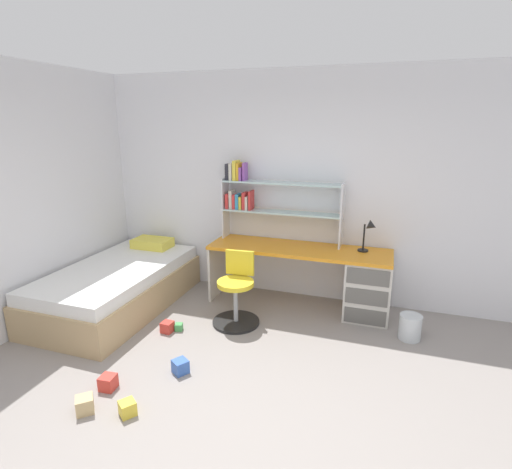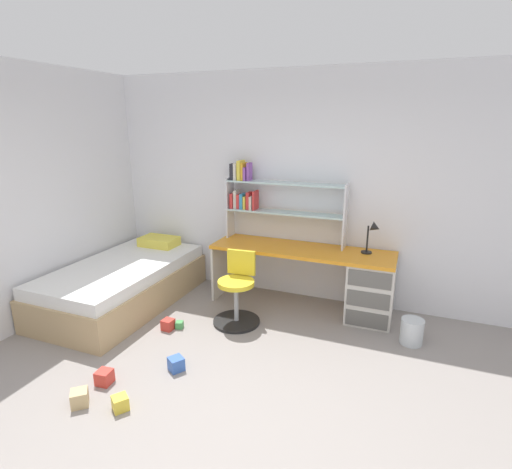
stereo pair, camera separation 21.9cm
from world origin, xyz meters
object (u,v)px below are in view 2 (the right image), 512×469
bookshelf_hutch (266,196)px  toy_block_blue_1 (176,364)px  swivel_chair (237,296)px  toy_block_natural_3 (80,398)px  desk_lamp (373,233)px  waste_bin (412,331)px  toy_block_red_5 (168,325)px  toy_block_yellow_4 (120,403)px  desk (350,281)px  toy_block_green_2 (179,325)px  bed_platform (124,283)px  toy_block_red_0 (104,377)px

bookshelf_hutch → toy_block_blue_1: bearing=-95.2°
bookshelf_hutch → swivel_chair: size_ratio=1.86×
bookshelf_hutch → toy_block_natural_3: bearing=-103.7°
desk_lamp → toy_block_natural_3: 3.22m
waste_bin → toy_block_red_5: size_ratio=2.27×
waste_bin → toy_block_blue_1: 2.33m
bookshelf_hutch → toy_block_yellow_4: bearing=-96.7°
desk_lamp → waste_bin: (0.49, -0.47, -0.86)m
toy_block_blue_1 → desk: bearing=53.1°
toy_block_yellow_4 → toy_block_green_2: bearing=101.8°
toy_block_green_2 → desk_lamp: bearing=30.4°
swivel_chair → desk_lamp: bearing=28.1°
desk_lamp → swivel_chair: 1.65m
swivel_chair → desk: bearing=29.5°
bookshelf_hutch → toy_block_natural_3: bookshelf_hutch is taller
desk → toy_block_green_2: desk is taller
toy_block_natural_3 → bed_platform: bearing=118.8°
bed_platform → toy_block_red_0: bearing=-56.6°
desk_lamp → toy_block_red_0: (-1.92, -2.13, -0.93)m
bookshelf_hutch → toy_block_red_0: (-0.63, -2.24, -1.22)m
waste_bin → toy_block_yellow_4: bearing=-138.0°
bed_platform → desk_lamp: bearing=15.7°
desk_lamp → toy_block_blue_1: (-1.46, -1.74, -0.93)m
bed_platform → toy_block_red_0: (0.89, -1.34, -0.20)m
swivel_chair → toy_block_natural_3: (-0.59, -1.71, -0.25)m
bookshelf_hutch → toy_block_yellow_4: size_ratio=13.02×
desk → swivel_chair: 1.29m
toy_block_green_2 → toy_block_red_5: toy_block_red_5 is taller
toy_block_green_2 → toy_block_red_0: bearing=-94.2°
desk → toy_block_red_5: bearing=-148.2°
swivel_chair → toy_block_red_0: bearing=-112.7°
desk → toy_block_yellow_4: desk is taller
bookshelf_hutch → bed_platform: bearing=-149.3°
desk → bookshelf_hutch: bookshelf_hutch is taller
swivel_chair → bed_platform: bearing=-176.8°
desk → bed_platform: bearing=-164.6°
swivel_chair → bed_platform: swivel_chair is taller
bed_platform → toy_block_red_0: 1.62m
bed_platform → desk: bearing=15.4°
desk → toy_block_red_0: size_ratio=17.35×
bed_platform → toy_block_natural_3: size_ratio=16.27×
toy_block_yellow_4 → toy_block_red_5: 1.24m
desk_lamp → toy_block_yellow_4: 2.97m
toy_block_natural_3 → toy_block_yellow_4: size_ratio=1.12×
swivel_chair → toy_block_blue_1: size_ratio=6.48×
toy_block_natural_3 → toy_block_yellow_4: bearing=13.4°
desk → swivel_chair: swivel_chair is taller
toy_block_blue_1 → waste_bin: bearing=33.0°
bookshelf_hutch → toy_block_natural_3: 2.88m
toy_block_blue_1 → toy_block_yellow_4: 0.61m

